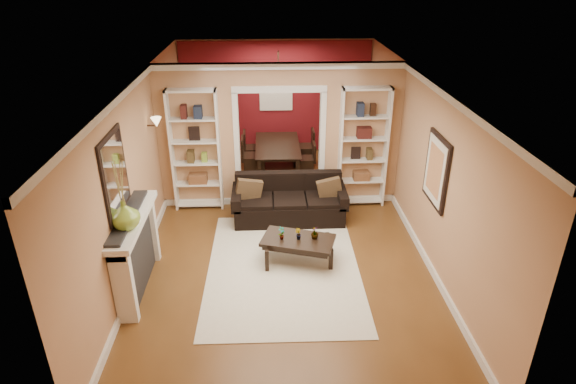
{
  "coord_description": "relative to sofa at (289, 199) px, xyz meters",
  "views": [
    {
      "loc": [
        -0.25,
        -7.33,
        4.31
      ],
      "look_at": [
        0.06,
        -0.8,
        1.16
      ],
      "focal_mm": 30.0,
      "sensor_mm": 36.0,
      "label": 1
    }
  ],
  "objects": [
    {
      "name": "red_back_panel",
      "position": [
        -0.14,
        3.52,
        0.92
      ],
      "size": [
        4.44,
        0.04,
        2.64
      ],
      "primitive_type": "cube",
      "color": "maroon",
      "rests_on": "floor"
    },
    {
      "name": "dining_chair_se",
      "position": [
        0.44,
        2.59,
        0.03
      ],
      "size": [
        0.55,
        0.55,
        0.87
      ],
      "primitive_type": "cube",
      "rotation": [
        0.0,
        0.0,
        -1.94
      ],
      "color": "black",
      "rests_on": "floor"
    },
    {
      "name": "ceiling",
      "position": [
        -0.14,
        -0.45,
        2.3
      ],
      "size": [
        8.0,
        8.0,
        0.0
      ],
      "primitive_type": "plane",
      "rotation": [
        3.14,
        0.0,
        0.0
      ],
      "color": "white",
      "rests_on": "ground"
    },
    {
      "name": "mirror",
      "position": [
        -2.37,
        -1.95,
        1.4
      ],
      "size": [
        0.03,
        0.95,
        1.1
      ],
      "primitive_type": "cube",
      "color": "silver",
      "rests_on": "wall_left"
    },
    {
      "name": "pillow_left",
      "position": [
        -0.73,
        -0.02,
        0.22
      ],
      "size": [
        0.47,
        0.22,
        0.45
      ],
      "primitive_type": "cube",
      "rotation": [
        0.0,
        0.0,
        0.21
      ],
      "color": "brown",
      "rests_on": "sofa"
    },
    {
      "name": "pillow_right",
      "position": [
        0.73,
        -0.02,
        0.2
      ],
      "size": [
        0.43,
        0.14,
        0.42
      ],
      "primitive_type": "cube",
      "rotation": [
        0.0,
        0.0,
        0.05
      ],
      "color": "brown",
      "rests_on": "sofa"
    },
    {
      "name": "wall_front",
      "position": [
        -0.14,
        -4.45,
        0.95
      ],
      "size": [
        8.0,
        0.0,
        8.0
      ],
      "primitive_type": "plane",
      "rotation": [
        -1.57,
        0.0,
        0.0
      ],
      "color": "tan",
      "rests_on": "ground"
    },
    {
      "name": "dining_window",
      "position": [
        -0.14,
        3.48,
        1.15
      ],
      "size": [
        0.78,
        0.03,
        0.98
      ],
      "primitive_type": "cube",
      "color": "#8CA5CC",
      "rests_on": "wall_back"
    },
    {
      "name": "dining_chair_sw",
      "position": [
        -0.66,
        2.59,
        0.02
      ],
      "size": [
        0.53,
        0.53,
        0.85
      ],
      "primitive_type": "cube",
      "rotation": [
        0.0,
        0.0,
        1.87
      ],
      "color": "black",
      "rests_on": "floor"
    },
    {
      "name": "plant_left",
      "position": [
        -0.19,
        -1.4,
        0.12
      ],
      "size": [
        0.14,
        0.14,
        0.22
      ],
      "primitive_type": "imported",
      "rotation": [
        0.0,
        0.0,
        0.81
      ],
      "color": "#336626",
      "rests_on": "coffee_table"
    },
    {
      "name": "area_rug",
      "position": [
        -0.17,
        -1.56,
        -0.4
      ],
      "size": [
        2.37,
        3.28,
        0.01
      ],
      "primitive_type": "cube",
      "rotation": [
        0.0,
        0.0,
        -0.01
      ],
      "color": "silver",
      "rests_on": "floor"
    },
    {
      "name": "dining_chair_nw",
      "position": [
        -0.66,
        1.99,
        0.06
      ],
      "size": [
        0.59,
        0.59,
        0.92
      ],
      "primitive_type": "cube",
      "rotation": [
        0.0,
        0.0,
        1.18
      ],
      "color": "black",
      "rests_on": "floor"
    },
    {
      "name": "wall_sconce",
      "position": [
        -2.29,
        0.1,
        1.43
      ],
      "size": [
        0.18,
        0.18,
        0.22
      ],
      "primitive_type": "cube",
      "color": "#FFE0A5",
      "rests_on": "wall_left"
    },
    {
      "name": "wall_left",
      "position": [
        -2.39,
        -0.45,
        0.95
      ],
      "size": [
        0.0,
        8.0,
        8.0
      ],
      "primitive_type": "plane",
      "rotation": [
        1.57,
        0.0,
        1.57
      ],
      "color": "tan",
      "rests_on": "ground"
    },
    {
      "name": "coffee_table",
      "position": [
        0.07,
        -1.4,
        -0.19
      ],
      "size": [
        1.23,
        0.89,
        0.42
      ],
      "primitive_type": "cube",
      "rotation": [
        0.0,
        0.0,
        -0.3
      ],
      "color": "black",
      "rests_on": "floor"
    },
    {
      "name": "chandelier",
      "position": [
        -0.14,
        2.25,
        1.62
      ],
      "size": [
        0.5,
        0.5,
        0.3
      ],
      "primitive_type": "cube",
      "color": "#382419",
      "rests_on": "ceiling"
    },
    {
      "name": "sofa",
      "position": [
        0.0,
        0.0,
        0.0
      ],
      "size": [
        2.06,
        0.89,
        0.8
      ],
      "primitive_type": "cube",
      "color": "black",
      "rests_on": "floor"
    },
    {
      "name": "wall_right",
      "position": [
        2.11,
        -0.45,
        0.95
      ],
      "size": [
        0.0,
        8.0,
        8.0
      ],
      "primitive_type": "plane",
      "rotation": [
        1.57,
        0.0,
        -1.57
      ],
      "color": "tan",
      "rests_on": "ground"
    },
    {
      "name": "wall_back",
      "position": [
        -0.14,
        3.55,
        0.95
      ],
      "size": [
        8.0,
        0.0,
        8.0
      ],
      "primitive_type": "plane",
      "rotation": [
        1.57,
        0.0,
        0.0
      ],
      "color": "tan",
      "rests_on": "ground"
    },
    {
      "name": "bookshelf_left",
      "position": [
        -1.69,
        0.58,
        0.75
      ],
      "size": [
        0.9,
        0.3,
        2.3
      ],
      "primitive_type": "cube",
      "color": "white",
      "rests_on": "floor"
    },
    {
      "name": "dining_chair_ne",
      "position": [
        0.44,
        1.99,
        -0.02
      ],
      "size": [
        0.48,
        0.48,
        0.76
      ],
      "primitive_type": "cube",
      "rotation": [
        0.0,
        0.0,
        -1.22
      ],
      "color": "black",
      "rests_on": "floor"
    },
    {
      "name": "vase",
      "position": [
        -2.23,
        -2.24,
        0.95
      ],
      "size": [
        0.38,
        0.38,
        0.39
      ],
      "primitive_type": "imported",
      "rotation": [
        0.0,
        0.0,
        -0.01
      ],
      "color": "#82A836",
      "rests_on": "fireplace"
    },
    {
      "name": "dining_table",
      "position": [
        -0.11,
        2.29,
        -0.09
      ],
      "size": [
        1.76,
        0.98,
        0.62
      ],
      "primitive_type": "imported",
      "rotation": [
        0.0,
        0.0,
        1.57
      ],
      "color": "black",
      "rests_on": "floor"
    },
    {
      "name": "partition_wall",
      "position": [
        -0.14,
        0.75,
        0.95
      ],
      "size": [
        4.5,
        0.15,
        2.7
      ],
      "primitive_type": "cube",
      "color": "tan",
      "rests_on": "floor"
    },
    {
      "name": "framed_art",
      "position": [
        2.07,
        -1.45,
        1.15
      ],
      "size": [
        0.04,
        0.85,
        1.05
      ],
      "primitive_type": "cube",
      "color": "black",
      "rests_on": "wall_right"
    },
    {
      "name": "fireplace",
      "position": [
        -2.23,
        -1.95,
        0.18
      ],
      "size": [
        0.32,
        1.7,
        1.16
      ],
      "primitive_type": "cube",
      "color": "white",
      "rests_on": "floor"
    },
    {
      "name": "plant_right",
      "position": [
        0.33,
        -1.4,
        0.12
      ],
      "size": [
        0.16,
        0.16,
        0.21
      ],
      "primitive_type": "imported",
      "rotation": [
        0.0,
        0.0,
        4.1
      ],
      "color": "#336626",
      "rests_on": "coffee_table"
    },
    {
      "name": "floor",
      "position": [
        -0.14,
        -0.45,
        -0.4
      ],
      "size": [
        8.0,
        8.0,
        0.0
      ],
      "primitive_type": "plane",
      "color": "brown",
      "rests_on": "ground"
    },
    {
      "name": "bookshelf_right",
      "position": [
        1.41,
        0.58,
        0.75
      ],
      "size": [
        0.9,
        0.3,
        2.3
      ],
      "primitive_type": "cube",
      "color": "white",
      "rests_on": "floor"
    },
    {
      "name": "plant_center",
      "position": [
        0.07,
        -1.4,
        0.1
      ],
      "size": [
        0.12,
        0.12,
        0.17
      ],
      "primitive_type": "imported",
      "rotation": [
        0.0,
        0.0,
        2.42
      ],
      "color": "#336626",
      "rests_on": "coffee_table"
    }
  ]
}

